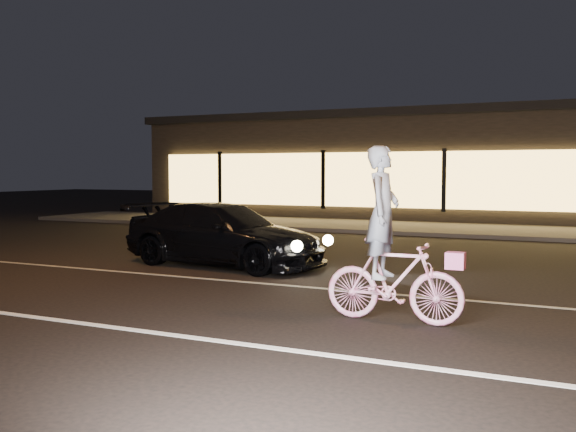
% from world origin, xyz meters
% --- Properties ---
extents(ground, '(90.00, 90.00, 0.00)m').
position_xyz_m(ground, '(0.00, 0.00, 0.00)').
color(ground, black).
rests_on(ground, ground).
extents(lane_stripe_near, '(60.00, 0.12, 0.01)m').
position_xyz_m(lane_stripe_near, '(0.00, -1.50, 0.00)').
color(lane_stripe_near, silver).
rests_on(lane_stripe_near, ground).
extents(lane_stripe_far, '(60.00, 0.10, 0.01)m').
position_xyz_m(lane_stripe_far, '(0.00, 2.00, 0.00)').
color(lane_stripe_far, gray).
rests_on(lane_stripe_far, ground).
extents(sidewalk, '(30.00, 4.00, 0.12)m').
position_xyz_m(sidewalk, '(0.00, 13.00, 0.06)').
color(sidewalk, '#383533').
rests_on(sidewalk, ground).
extents(storefront, '(25.40, 8.42, 4.20)m').
position_xyz_m(storefront, '(0.00, 18.97, 2.15)').
color(storefront, black).
rests_on(storefront, ground).
extents(cyclist, '(1.77, 0.61, 2.23)m').
position_xyz_m(cyclist, '(2.26, 0.21, 0.79)').
color(cyclist, '#EB3482').
rests_on(cyclist, ground).
extents(sedan, '(4.53, 2.29, 1.26)m').
position_xyz_m(sedan, '(-2.15, 3.55, 0.63)').
color(sedan, black).
rests_on(sedan, ground).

